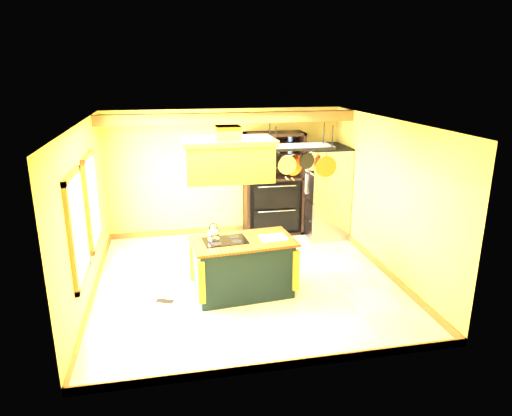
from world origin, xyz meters
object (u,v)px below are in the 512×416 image
object	(u,v)px
refrigerator	(325,193)
pot_rack	(301,155)
range_hood	(228,158)
hutch	(273,195)
kitchen_island	(243,266)

from	to	relation	value
refrigerator	pot_rack	bearing A→B (deg)	-118.41
range_hood	hutch	world-z (taller)	range_hood
kitchen_island	pot_rack	distance (m)	1.99
refrigerator	hutch	distance (m)	1.12
hutch	kitchen_island	bearing A→B (deg)	-112.69
refrigerator	hutch	size ratio (longest dim) A/B	0.86
hutch	refrigerator	bearing A→B (deg)	-18.80
kitchen_island	hutch	size ratio (longest dim) A/B	0.76
refrigerator	range_hood	bearing A→B (deg)	-135.37
kitchen_island	pot_rack	size ratio (longest dim) A/B	1.60
hutch	range_hood	bearing A→B (deg)	-116.14
kitchen_island	hutch	xyz separation A→B (m)	(1.14, 2.72, 0.39)
range_hood	refrigerator	xyz separation A→B (m)	(2.39, 2.36, -1.30)
range_hood	refrigerator	size ratio (longest dim) A/B	0.70
kitchen_island	range_hood	bearing A→B (deg)	174.72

